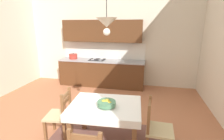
# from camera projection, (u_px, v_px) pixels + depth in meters

# --- Properties ---
(ground_plane) EXTENTS (6.35, 6.69, 0.10)m
(ground_plane) POSITION_uv_depth(u_px,v_px,m) (76.00, 136.00, 3.27)
(ground_plane) COLOR #B7704C
(wall_back) EXTENTS (6.35, 0.12, 4.10)m
(wall_back) POSITION_uv_depth(u_px,v_px,m) (111.00, 25.00, 5.64)
(wall_back) COLOR silver
(wall_back) RESTS_ON ground_plane
(kitchen_cabinetry) EXTENTS (2.90, 0.63, 2.20)m
(kitchen_cabinetry) POSITION_uv_depth(u_px,v_px,m) (101.00, 61.00, 5.69)
(kitchen_cabinetry) COLOR #56331C
(kitchen_cabinetry) RESTS_ON ground_plane
(dining_table) EXTENTS (1.25, 0.97, 0.75)m
(dining_table) POSITION_uv_depth(u_px,v_px,m) (105.00, 112.00, 2.86)
(dining_table) COLOR brown
(dining_table) RESTS_ON ground_plane
(dining_chair_window_side) EXTENTS (0.44, 0.44, 0.93)m
(dining_chair_window_side) POSITION_uv_depth(u_px,v_px,m) (157.00, 129.00, 2.68)
(dining_chair_window_side) COLOR #D1BC89
(dining_chair_window_side) RESTS_ON ground_plane
(dining_chair_tv_side) EXTENTS (0.47, 0.47, 0.93)m
(dining_chair_tv_side) POSITION_uv_depth(u_px,v_px,m) (60.00, 115.00, 3.09)
(dining_chair_tv_side) COLOR #D1BC89
(dining_chair_tv_side) RESTS_ON ground_plane
(fruit_bowl) EXTENTS (0.30, 0.30, 0.12)m
(fruit_bowl) POSITION_uv_depth(u_px,v_px,m) (107.00, 103.00, 2.74)
(fruit_bowl) COLOR #4C7F5B
(fruit_bowl) RESTS_ON dining_table
(pendant_lamp) EXTENTS (0.32, 0.32, 0.80)m
(pendant_lamp) POSITION_uv_depth(u_px,v_px,m) (107.00, 23.00, 2.52)
(pendant_lamp) COLOR black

